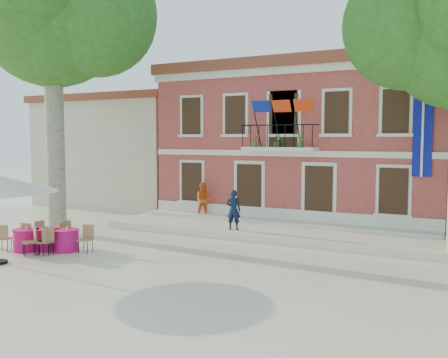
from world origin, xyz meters
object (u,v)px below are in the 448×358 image
pedestrian_navy (233,210)px  cafe_table_0 (47,238)px  cafe_table_1 (66,239)px  pedestrian_orange (204,200)px  cafe_table_3 (26,239)px  plane_tree_west (52,12)px

pedestrian_navy → cafe_table_0: size_ratio=0.87×
cafe_table_0 → cafe_table_1: 0.76m
cafe_table_1 → cafe_table_0: bearing=-166.6°
pedestrian_orange → cafe_table_1: pedestrian_orange is taller
pedestrian_orange → cafe_table_3: 8.19m
pedestrian_navy → cafe_table_1: 6.45m
cafe_table_1 → cafe_table_3: bearing=-154.2°
plane_tree_west → cafe_table_0: size_ratio=6.65×
cafe_table_0 → cafe_table_1: same height
cafe_table_3 → cafe_table_0: bearing=38.8°
pedestrian_navy → cafe_table_3: pedestrian_navy is taller
cafe_table_0 → cafe_table_3: (-0.56, -0.45, 0.00)m
plane_tree_west → pedestrian_orange: (4.50, 4.56, -7.97)m
cafe_table_1 → cafe_table_3: 1.44m
pedestrian_navy → cafe_table_0: 7.06m
pedestrian_navy → pedestrian_orange: pedestrian_orange is taller
cafe_table_1 → cafe_table_3: size_ratio=0.98×
plane_tree_west → cafe_table_3: bearing=-61.3°
cafe_table_0 → cafe_table_3: 0.72m
plane_tree_west → cafe_table_0: (2.26, -2.66, -8.66)m
cafe_table_0 → plane_tree_west: bearing=130.4°
pedestrian_navy → cafe_table_1: size_ratio=0.88×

